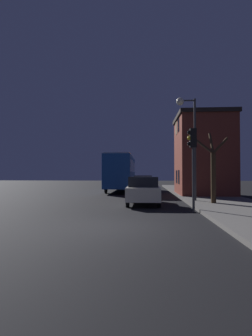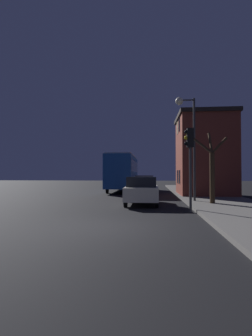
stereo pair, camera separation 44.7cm
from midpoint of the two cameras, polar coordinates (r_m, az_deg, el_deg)
ground_plane at (r=9.22m, az=-4.37°, el=-12.59°), size 120.00×120.00×0.00m
brick_building at (r=22.41m, az=15.89°, el=2.88°), size 4.38×5.33×6.47m
streetlamp at (r=16.88m, az=12.58°, el=8.95°), size 1.21×0.48×6.42m
traffic_light at (r=12.72m, az=13.31°, el=3.46°), size 0.43×0.24×3.96m
bare_tree at (r=15.68m, az=17.53°, el=0.01°), size 1.94×1.36×4.10m
bus at (r=27.53m, az=-1.47°, el=-0.49°), size 2.44×10.70×3.68m
car_near_lane at (r=15.43m, az=2.95°, el=-4.86°), size 1.86×3.98×1.63m
car_mid_lane at (r=25.20m, az=3.20°, el=-3.43°), size 1.89×4.15×1.65m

